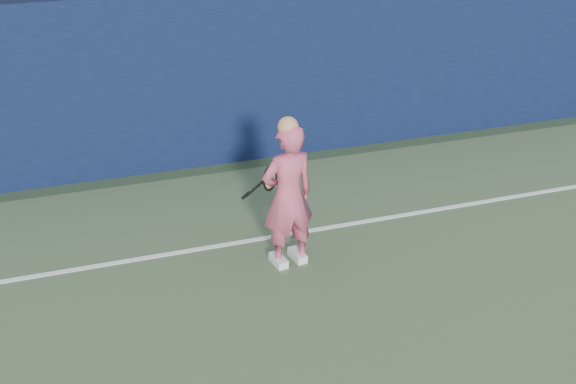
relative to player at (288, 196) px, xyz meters
name	(u,v)px	position (x,y,z in m)	size (l,w,h in m)	color
backstop_wall	(268,73)	(0.72, 3.08, 0.41)	(24.00, 0.40, 2.50)	#0B1034
player	(288,196)	(0.00, 0.00, 0.00)	(0.66, 0.48, 1.74)	#CB4F6C
racket	(268,180)	(-0.08, 0.48, -0.01)	(0.52, 0.31, 0.30)	black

